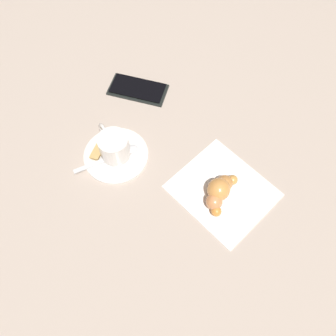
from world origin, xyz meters
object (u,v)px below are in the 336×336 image
Objects in this scene: espresso_cup at (114,146)px; napkin at (223,190)px; sugar_packet at (101,146)px; croissant at (220,191)px; teaspoon at (116,155)px; cell_phone at (138,89)px; saucer at (116,154)px.

napkin is at bearing -157.91° from espresso_cup.
croissant reaches higher than sugar_packet.
espresso_cup reaches higher than teaspoon.
cell_phone is (0.31, -0.08, -0.02)m from croissant.
croissant is at bearing -161.02° from espresso_cup.
croissant is (-0.22, -0.08, 0.02)m from saucer.
cell_phone is (0.10, -0.16, -0.01)m from teaspoon.
sugar_packet is at bearing 15.78° from saucer.
sugar_packet is at bearing 18.47° from espresso_cup.
saucer is 0.74× the size of napkin.
napkin is (-0.22, -0.09, -0.04)m from espresso_cup.
espresso_cup reaches higher than croissant.
teaspoon is (-0.01, 0.00, -0.03)m from espresso_cup.
cell_phone is at bearing -12.14° from napkin.
espresso_cup is at bearing 22.09° from napkin.
saucer is at bearing 120.56° from cell_phone.
napkin is 1.80× the size of croissant.
cell_phone is (0.09, -0.16, -0.03)m from espresso_cup.
croissant is at bearing 88.92° from napkin.
cell_phone is at bearing -14.54° from croissant.
cell_phone is at bearing -58.41° from teaspoon.
saucer and cell_phone have the same top height.
espresso_cup reaches higher than cell_phone.
sugar_packet is at bearing 10.10° from teaspoon.
saucer is 0.03m from espresso_cup.
sugar_packet is 0.46× the size of cell_phone.
espresso_cup is 0.61× the size of cell_phone.
espresso_cup is at bearing 18.98° from croissant.
croissant is (0.00, 0.01, 0.02)m from napkin.
teaspoon reaches higher than saucer.
croissant is at bearing -160.59° from saucer.
napkin is at bearing -156.32° from teaspoon.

